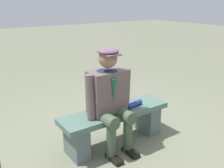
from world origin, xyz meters
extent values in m
plane|color=#6A6D57|center=(0.00, 0.00, 0.00)|extent=(30.00, 30.00, 0.00)
cube|color=#4B675C|center=(0.00, 0.00, 0.42)|extent=(1.43, 0.41, 0.07)
cube|color=#546360|center=(-0.55, 0.00, 0.19)|extent=(0.18, 0.35, 0.39)
cube|color=#546360|center=(0.55, 0.00, 0.19)|extent=(0.18, 0.35, 0.39)
cube|color=#5E4D4D|center=(0.12, 0.00, 0.72)|extent=(0.44, 0.26, 0.51)
cylinder|color=#1E2338|center=(0.12, 0.00, 0.95)|extent=(0.24, 0.24, 0.06)
cone|color=#195938|center=(0.12, 0.14, 0.78)|extent=(0.07, 0.07, 0.28)
sphere|color=#8C664C|center=(0.12, 0.02, 1.13)|extent=(0.22, 0.22, 0.22)
ellipsoid|color=#5B4655|center=(0.12, 0.02, 1.21)|extent=(0.25, 0.25, 0.08)
cube|color=#5B4655|center=(0.12, 0.12, 1.18)|extent=(0.17, 0.10, 0.02)
cylinder|color=#3F503B|center=(0.00, 0.13, 0.47)|extent=(0.15, 0.41, 0.15)
cylinder|color=#3F503B|center=(0.00, 0.26, 0.23)|extent=(0.11, 0.11, 0.47)
cube|color=black|center=(0.00, 0.32, 0.03)|extent=(0.10, 0.24, 0.05)
cylinder|color=#5E4D4D|center=(-0.13, 0.04, 0.72)|extent=(0.11, 0.13, 0.52)
cylinder|color=#3F503B|center=(0.24, 0.13, 0.47)|extent=(0.15, 0.41, 0.15)
cylinder|color=#3F503B|center=(0.24, 0.26, 0.23)|extent=(0.11, 0.11, 0.47)
cube|color=black|center=(0.24, 0.32, 0.03)|extent=(0.10, 0.24, 0.05)
cylinder|color=#5E4D4D|center=(0.37, 0.04, 0.72)|extent=(0.11, 0.14, 0.52)
cylinder|color=navy|center=(-0.26, 0.05, 0.49)|extent=(0.26, 0.11, 0.07)
camera|label=1|loc=(1.68, 2.36, 1.76)|focal=40.96mm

